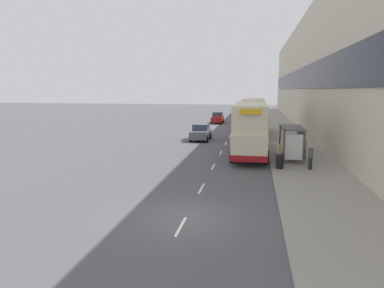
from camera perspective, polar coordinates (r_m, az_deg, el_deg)
name	(u,v)px	position (r m, az deg, el deg)	size (l,w,h in m)	color
ground_plane	(186,218)	(14.98, -1.07, -12.19)	(220.00, 220.00, 0.00)	#515156
pavement	(279,126)	(52.59, 14.37, 2.97)	(5.00, 93.00, 0.14)	gray
terrace_facade	(310,73)	(52.80, 19.11, 11.08)	(3.10, 93.00, 15.41)	beige
lane_mark_0	(181,226)	(14.10, -1.87, -13.57)	(0.12, 2.00, 0.01)	silver
lane_mark_1	(202,188)	(19.15, 1.60, -7.39)	(0.12, 2.00, 0.01)	silver
lane_mark_2	(213,167)	(24.36, 3.55, -3.80)	(0.12, 2.00, 0.01)	silver
lane_mark_3	(221,153)	(29.65, 4.80, -1.48)	(0.12, 2.00, 0.01)	silver
lane_mark_4	(226,143)	(34.99, 5.67, 0.13)	(0.12, 2.00, 0.01)	silver
lane_mark_5	(230,136)	(40.35, 6.31, 1.32)	(0.12, 2.00, 0.01)	silver
lane_mark_6	(233,131)	(45.73, 6.80, 2.22)	(0.12, 2.00, 0.01)	silver
lane_mark_7	(235,126)	(51.12, 7.19, 2.94)	(0.12, 2.00, 0.01)	silver
lane_mark_8	(237,123)	(56.52, 7.50, 3.52)	(0.12, 2.00, 0.01)	silver
bus_shelter	(294,137)	(26.76, 16.68, 1.07)	(1.60, 4.20, 2.48)	#4C4C51
double_decker_bus_near	(250,128)	(28.72, 9.69, 2.67)	(2.85, 10.65, 4.30)	beige
double_decker_bus_ahead	(253,116)	(41.47, 10.07, 4.61)	(2.85, 11.04, 4.30)	beige
car_0	(201,132)	(36.87, 1.47, 1.98)	(1.99, 4.23, 1.75)	#4C5156
car_1	(218,118)	(55.50, 4.28, 4.38)	(1.91, 4.04, 1.81)	maroon
pedestrian_at_shelter	(304,148)	(27.48, 18.18, -0.66)	(0.33, 0.33, 1.67)	#23232D
pedestrian_1	(311,157)	(24.11, 19.16, -2.08)	(0.32, 0.32, 1.63)	#23232D
pedestrian_2	(278,156)	(23.82, 14.16, -1.96)	(0.33, 0.33, 1.65)	#23232D
pedestrian_3	(301,140)	(32.25, 17.66, 0.70)	(0.32, 0.32, 1.61)	#23232D
litter_bin	(280,161)	(23.79, 14.42, -2.75)	(0.55, 0.55, 1.05)	black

